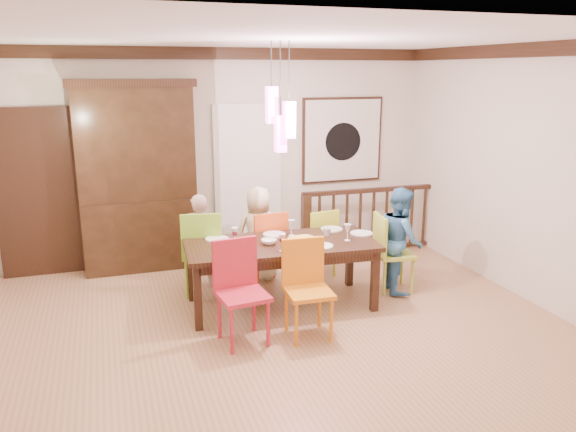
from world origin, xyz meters
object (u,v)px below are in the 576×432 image
object	(u,v)px
chair_far_left	(202,246)
person_far_left	(200,241)
china_hutch	(138,177)
person_far_mid	(259,234)
dining_table	(281,250)
balustrade	(373,219)
person_end_right	(401,240)
chair_end_right	(395,247)

from	to	relation	value
chair_far_left	person_far_left	size ratio (longest dim) A/B	0.88
person_far_left	china_hutch	bearing A→B (deg)	-36.55
china_hutch	person_far_left	size ratio (longest dim) A/B	2.13
china_hutch	person_far_mid	distance (m)	1.77
dining_table	china_hutch	size ratio (longest dim) A/B	0.86
china_hutch	balustrade	xyz separation A→B (m)	(3.27, -0.35, -0.75)
dining_table	person_end_right	bearing A→B (deg)	4.10
china_hutch	balustrade	distance (m)	3.37
balustrade	person_far_left	size ratio (longest dim) A/B	1.87
dining_table	person_far_left	size ratio (longest dim) A/B	1.84
china_hutch	chair_far_left	bearing A→B (deg)	-60.97
person_far_left	person_end_right	distance (m)	2.43
dining_table	chair_end_right	size ratio (longest dim) A/B	2.29
dining_table	chair_far_left	world-z (taller)	chair_far_left
dining_table	person_end_right	distance (m)	1.51
chair_far_left	person_end_right	distance (m)	2.37
dining_table	china_hutch	world-z (taller)	china_hutch
person_end_right	chair_end_right	bearing A→B (deg)	93.58
chair_far_left	chair_end_right	xyz separation A→B (m)	(2.21, -0.66, -0.05)
chair_end_right	person_far_left	distance (m)	2.36
balustrade	person_far_mid	xyz separation A→B (m)	(-1.89, -0.57, 0.11)
dining_table	person_far_mid	xyz separation A→B (m)	(-0.01, 0.89, -0.06)
person_far_mid	dining_table	bearing A→B (deg)	92.41
balustrade	person_end_right	bearing A→B (deg)	-103.20
dining_table	balustrade	bearing A→B (deg)	41.67
china_hutch	person_end_right	xyz separation A→B (m)	(2.90, -1.79, -0.61)
dining_table	chair_end_right	world-z (taller)	chair_end_right
china_hutch	person_far_left	xyz separation A→B (m)	(0.64, -0.92, -0.67)
person_far_left	person_far_mid	distance (m)	0.74
chair_end_right	person_end_right	xyz separation A→B (m)	(0.07, -0.01, 0.10)
person_end_right	dining_table	bearing A→B (deg)	103.56
balustrade	person_far_left	world-z (taller)	person_far_left
dining_table	person_far_left	xyz separation A→B (m)	(-0.76, 0.88, -0.08)
person_far_mid	chair_far_left	bearing A→B (deg)	17.28
china_hutch	balustrade	size ratio (longest dim) A/B	1.14
china_hutch	person_end_right	size ratio (longest dim) A/B	1.96
person_far_left	person_end_right	world-z (taller)	person_end_right
chair_far_left	person_far_mid	bearing A→B (deg)	-154.11
person_far_left	person_far_mid	size ratio (longest dim) A/B	0.97
person_far_mid	person_end_right	xyz separation A→B (m)	(1.52, -0.88, 0.03)
chair_end_right	balustrade	size ratio (longest dim) A/B	0.43
chair_end_right	china_hutch	distance (m)	3.42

